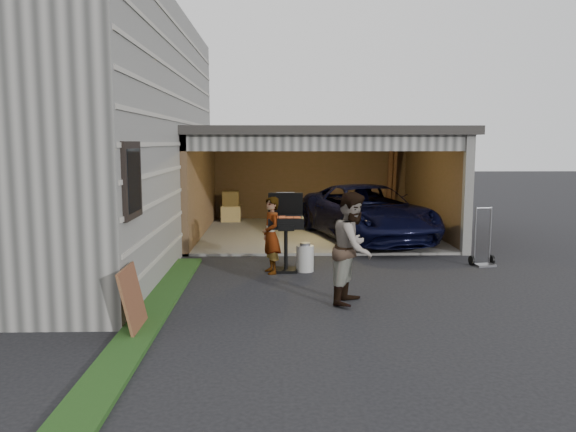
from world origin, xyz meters
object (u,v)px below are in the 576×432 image
Objects in this scene: propane_tank at (305,258)px; hand_truck at (483,254)px; man at (353,248)px; plywood_panel at (133,300)px; woman at (271,235)px; minivan at (367,215)px; bbq_grill at (286,225)px.

hand_truck reaches higher than propane_tank.
man is 1.98× the size of plywood_panel.
woman is at bearing 56.37° from man.
man is 1.45× the size of hand_truck.
man is (-1.14, -5.56, 0.19)m from minivan.
plywood_panel is (-3.14, -1.30, -0.45)m from man.
hand_truck is at bearing -25.21° from man.
plywood_panel is 0.73× the size of hand_truck.
bbq_grill reaches higher than minivan.
woman is 1.67× the size of plywood_panel.
bbq_grill is at bearing 102.46° from woman.
hand_truck is (3.72, 0.44, -0.02)m from propane_tank.
minivan is 3.97m from bbq_grill.
minivan is 3.33× the size of woman.
propane_tank is 4.31m from plywood_panel.
minivan is at bearing 126.95° from woman.
man reaches higher than hand_truck.
propane_tank is 0.42× the size of hand_truck.
bbq_grill reaches higher than propane_tank.
woman is 1.22× the size of hand_truck.
woman is at bearing -149.39° from bbq_grill.
bbq_grill reaches higher than hand_truck.
minivan is 9.63× the size of propane_tank.
plywood_panel is at bearing -46.79° from woman.
bbq_grill is 1.72× the size of plywood_panel.
woman is 4.45m from hand_truck.
propane_tank is at bearing 177.65° from hand_truck.
bbq_grill is (-1.01, 2.24, 0.03)m from man.
plywood_panel is (-4.28, -6.86, -0.25)m from minivan.
man reaches higher than propane_tank.
bbq_grill is at bearing 174.66° from propane_tank.
woman is 2.45m from man.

